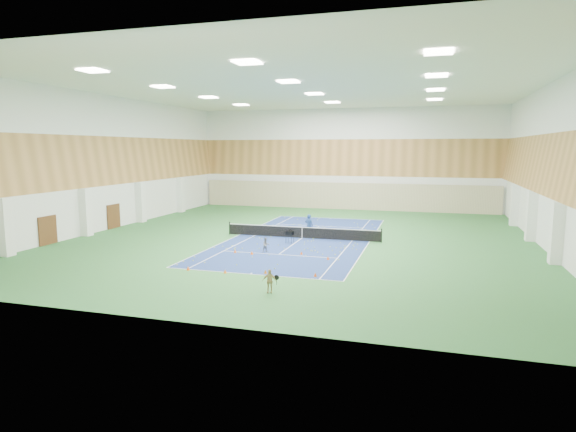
{
  "coord_description": "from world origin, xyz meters",
  "views": [
    {
      "loc": [
        9.81,
        -37.42,
        7.27
      ],
      "look_at": [
        -0.77,
        -1.45,
        2.0
      ],
      "focal_mm": 30.0,
      "sensor_mm": 36.0,
      "label": 1
    }
  ],
  "objects": [
    {
      "name": "cone_base_a",
      "position": [
        -3.94,
        -12.03,
        0.12
      ],
      "size": [
        0.22,
        0.22,
        0.24
      ],
      "primitive_type": "cone",
      "color": "#EF520C",
      "rests_on": "ground"
    },
    {
      "name": "ground",
      "position": [
        0.0,
        0.0,
        0.0
      ],
      "size": [
        40.0,
        40.0,
        0.0
      ],
      "primitive_type": "plane",
      "color": "#2C6731",
      "rests_on": "ground"
    },
    {
      "name": "cone_svc_c",
      "position": [
        1.51,
        -5.93,
        0.11
      ],
      "size": [
        0.2,
        0.2,
        0.22
      ],
      "primitive_type": "cone",
      "color": "#EE570C",
      "rests_on": "ground"
    },
    {
      "name": "cone_svc_d",
      "position": [
        3.59,
        -6.94,
        0.11
      ],
      "size": [
        0.2,
        0.2,
        0.22
      ],
      "primitive_type": "cone",
      "color": "#ED460C",
      "rests_on": "ground"
    },
    {
      "name": "court_surface",
      "position": [
        0.0,
        0.0,
        0.01
      ],
      "size": [
        10.97,
        23.77,
        0.01
      ],
      "primitive_type": "cube",
      "color": "navy",
      "rests_on": "ground"
    },
    {
      "name": "child_apron",
      "position": [
        2.22,
        -14.98,
        0.61
      ],
      "size": [
        0.76,
        0.41,
        1.22
      ],
      "primitive_type": "imported",
      "rotation": [
        0.0,
        0.0,
        0.17
      ],
      "color": "tan",
      "rests_on": "ground"
    },
    {
      "name": "tennis_net",
      "position": [
        0.0,
        0.0,
        0.55
      ],
      "size": [
        12.8,
        0.1,
        1.1
      ],
      "primitive_type": null,
      "color": "black",
      "rests_on": "ground"
    },
    {
      "name": "door_left_a",
      "position": [
        -17.92,
        -8.0,
        1.1
      ],
      "size": [
        0.08,
        1.8,
        2.2
      ],
      "primitive_type": "cube",
      "color": "#593319",
      "rests_on": "ground"
    },
    {
      "name": "ball_cart",
      "position": [
        -0.42,
        -2.17,
        0.47
      ],
      "size": [
        0.61,
        0.61,
        0.94
      ],
      "primitive_type": null,
      "rotation": [
        0.0,
        0.0,
        -0.13
      ],
      "color": "black",
      "rests_on": "ground"
    },
    {
      "name": "cone_base_d",
      "position": [
        3.76,
        -11.3,
        0.11
      ],
      "size": [
        0.21,
        0.21,
        0.23
      ],
      "primitive_type": "cone",
      "color": "#EE540C",
      "rests_on": "ground"
    },
    {
      "name": "back_curtain",
      "position": [
        0.0,
        19.75,
        1.6
      ],
      "size": [
        35.4,
        0.16,
        3.2
      ],
      "primitive_type": "cube",
      "color": "#C6B793",
      "rests_on": "ground"
    },
    {
      "name": "cone_base_c",
      "position": [
        0.8,
        -11.47,
        0.12
      ],
      "size": [
        0.21,
        0.21,
        0.23
      ],
      "primitive_type": "cone",
      "color": "orange",
      "rests_on": "ground"
    },
    {
      "name": "door_left_b",
      "position": [
        -17.92,
        0.0,
        1.1
      ],
      "size": [
        0.08,
        1.8,
        2.2
      ],
      "primitive_type": "cube",
      "color": "#593319",
      "rests_on": "ground"
    },
    {
      "name": "coach",
      "position": [
        0.36,
        0.86,
        0.94
      ],
      "size": [
        0.74,
        0.54,
        1.89
      ],
      "primitive_type": "imported",
      "rotation": [
        0.0,
        0.0,
        3.01
      ],
      "color": "navy",
      "rests_on": "ground"
    },
    {
      "name": "wood_cladding",
      "position": [
        0.0,
        0.0,
        8.0
      ],
      "size": [
        36.0,
        40.0,
        8.0
      ],
      "primitive_type": null,
      "color": "#B57F43",
      "rests_on": "room_shell"
    },
    {
      "name": "cone_base_b",
      "position": [
        -1.52,
        -12.04,
        0.11
      ],
      "size": [
        0.2,
        0.2,
        0.22
      ],
      "primitive_type": "cone",
      "color": "orange",
      "rests_on": "ground"
    },
    {
      "name": "cone_svc_a",
      "position": [
        -3.11,
        -6.7,
        0.12
      ],
      "size": [
        0.22,
        0.22,
        0.24
      ],
      "primitive_type": "cone",
      "color": "#FF5F0D",
      "rests_on": "ground"
    },
    {
      "name": "tennis_balls_scatter",
      "position": [
        0.0,
        0.0,
        0.05
      ],
      "size": [
        10.57,
        22.77,
        0.07
      ],
      "primitive_type": null,
      "color": "#D3E927",
      "rests_on": "ground"
    },
    {
      "name": "room_shell",
      "position": [
        0.0,
        0.0,
        6.0
      ],
      "size": [
        36.0,
        40.0,
        12.0
      ],
      "primitive_type": null,
      "color": "white",
      "rests_on": "ground"
    },
    {
      "name": "ceiling_light_grid",
      "position": [
        0.0,
        0.0,
        11.92
      ],
      "size": [
        21.4,
        25.4,
        0.06
      ],
      "primitive_type": null,
      "color": "white",
      "rests_on": "room_shell"
    },
    {
      "name": "cone_svc_b",
      "position": [
        -1.78,
        -6.9,
        0.13
      ],
      "size": [
        0.23,
        0.23,
        0.25
      ],
      "primitive_type": "cone",
      "color": "#FA5D0D",
      "rests_on": "ground"
    },
    {
      "name": "child_court",
      "position": [
        -1.1,
        -5.87,
        0.52
      ],
      "size": [
        0.64,
        0.62,
        1.03
      ],
      "primitive_type": "imported",
      "rotation": [
        0.0,
        0.0,
        0.69
      ],
      "color": "gray",
      "rests_on": "ground"
    }
  ]
}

